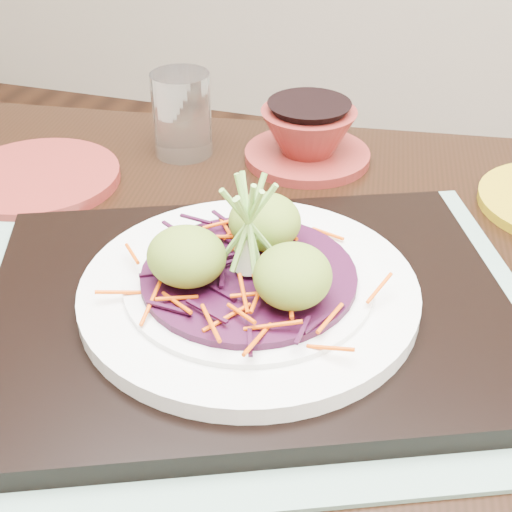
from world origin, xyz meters
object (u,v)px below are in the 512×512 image
(terracotta_side_plate, at_px, (38,178))
(terracotta_bowl_set, at_px, (308,138))
(dining_table, at_px, (277,374))
(water_glass, at_px, (182,114))
(serving_tray, at_px, (249,307))
(white_plate, at_px, (249,289))

(terracotta_side_plate, distance_m, terracotta_bowl_set, 0.33)
(dining_table, relative_size, water_glass, 12.34)
(serving_tray, height_order, white_plate, white_plate)
(dining_table, height_order, water_glass, water_glass)
(dining_table, height_order, terracotta_bowl_set, terracotta_bowl_set)
(terracotta_bowl_set, bearing_deg, terracotta_side_plate, -151.70)
(dining_table, xyz_separation_m, terracotta_side_plate, (-0.33, 0.13, 0.10))
(white_plate, bearing_deg, water_glass, 121.85)
(serving_tray, height_order, terracotta_bowl_set, terracotta_bowl_set)
(serving_tray, bearing_deg, terracotta_side_plate, 128.40)
(terracotta_side_plate, bearing_deg, terracotta_bowl_set, 28.30)
(dining_table, bearing_deg, serving_tray, -120.06)
(serving_tray, distance_m, water_glass, 0.35)
(water_glass, relative_size, terracotta_bowl_set, 0.48)
(white_plate, xyz_separation_m, terracotta_side_plate, (-0.31, 0.17, -0.03))
(terracotta_bowl_set, bearing_deg, water_glass, -170.04)
(water_glass, bearing_deg, terracotta_side_plate, -136.20)
(white_plate, distance_m, terracotta_side_plate, 0.36)
(dining_table, relative_size, white_plate, 4.40)
(terracotta_side_plate, bearing_deg, white_plate, -27.84)
(dining_table, xyz_separation_m, terracotta_bowl_set, (-0.04, 0.28, 0.13))
(serving_tray, bearing_deg, white_plate, 111.23)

